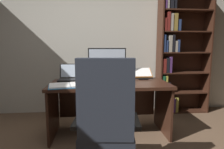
# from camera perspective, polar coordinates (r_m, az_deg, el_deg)

# --- Properties ---
(wall_back) EXTENTS (5.28, 0.12, 2.60)m
(wall_back) POSITION_cam_1_polar(r_m,az_deg,el_deg) (3.59, -3.67, 9.83)
(wall_back) COLOR beige
(wall_back) RESTS_ON ground
(desk) EXTENTS (1.58, 0.72, 0.72)m
(desk) POSITION_cam_1_polar(r_m,az_deg,el_deg) (2.71, -0.90, -6.23)
(desk) COLOR #381E14
(desk) RESTS_ON ground
(bookshelf) EXTENTS (0.91, 0.30, 2.19)m
(bookshelf) POSITION_cam_1_polar(r_m,az_deg,el_deg) (3.68, 18.77, 5.87)
(bookshelf) COLOR #381E14
(bookshelf) RESTS_ON ground
(office_chair) EXTENTS (0.65, 0.60, 1.12)m
(office_chair) POSITION_cam_1_polar(r_m,az_deg,el_deg) (1.81, -1.70, -15.64)
(office_chair) COLOR black
(office_chair) RESTS_ON ground
(monitor) EXTENTS (0.55, 0.16, 0.46)m
(monitor) POSITION_cam_1_polar(r_m,az_deg,el_deg) (2.79, -1.45, 3.30)
(monitor) COLOR black
(monitor) RESTS_ON desk
(laptop) EXTENTS (0.30, 0.29, 0.23)m
(laptop) POSITION_cam_1_polar(r_m,az_deg,el_deg) (2.83, -12.42, -0.66)
(laptop) COLOR black
(laptop) RESTS_ON desk
(keyboard) EXTENTS (0.42, 0.15, 0.02)m
(keyboard) POSITION_cam_1_polar(r_m,az_deg,el_deg) (2.46, -0.86, -2.71)
(keyboard) COLOR black
(keyboard) RESTS_ON desk
(computer_mouse) EXTENTS (0.06, 0.10, 0.04)m
(computer_mouse) POSITION_cam_1_polar(r_m,az_deg,el_deg) (2.50, 6.02, -2.39)
(computer_mouse) COLOR black
(computer_mouse) RESTS_ON desk
(reading_stand_with_book) EXTENTS (0.30, 0.24, 0.15)m
(reading_stand_with_book) POSITION_cam_1_polar(r_m,az_deg,el_deg) (2.94, 8.78, 0.26)
(reading_stand_with_book) COLOR black
(reading_stand_with_book) RESTS_ON desk
(open_binder) EXTENTS (0.56, 0.41, 0.02)m
(open_binder) POSITION_cam_1_polar(r_m,az_deg,el_deg) (2.42, -12.26, -3.08)
(open_binder) COLOR #2D84C6
(open_binder) RESTS_ON desk
(notepad) EXTENTS (0.18, 0.23, 0.01)m
(notepad) POSITION_cam_1_polar(r_m,az_deg,el_deg) (2.55, -6.11, -2.53)
(notepad) COLOR white
(notepad) RESTS_ON desk
(pen) EXTENTS (0.14, 0.02, 0.01)m
(pen) POSITION_cam_1_polar(r_m,az_deg,el_deg) (2.55, -5.66, -2.33)
(pen) COLOR maroon
(pen) RESTS_ON notepad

